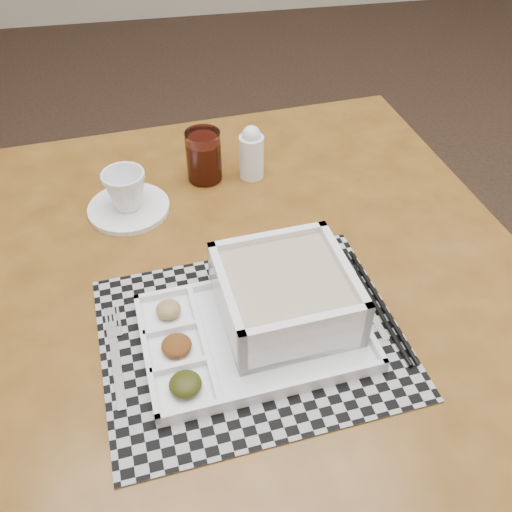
{
  "coord_description": "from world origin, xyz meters",
  "views": [
    {
      "loc": [
        -0.67,
        -1.41,
        1.42
      ],
      "look_at": [
        -0.55,
        -0.82,
        0.86
      ],
      "focal_mm": 40.0,
      "sensor_mm": 36.0,
      "label": 1
    }
  ],
  "objects_px": {
    "dining_table": "(227,313)",
    "serving_tray": "(276,306)",
    "cup": "(125,190)",
    "creamer_bottle": "(251,153)",
    "juice_glass": "(204,158)"
  },
  "relations": [
    {
      "from": "dining_table",
      "to": "serving_tray",
      "type": "bearing_deg",
      "value": -59.28
    },
    {
      "from": "dining_table",
      "to": "cup",
      "type": "distance_m",
      "value": 0.29
    },
    {
      "from": "serving_tray",
      "to": "juice_glass",
      "type": "distance_m",
      "value": 0.4
    },
    {
      "from": "serving_tray",
      "to": "creamer_bottle",
      "type": "distance_m",
      "value": 0.39
    },
    {
      "from": "cup",
      "to": "juice_glass",
      "type": "distance_m",
      "value": 0.17
    },
    {
      "from": "cup",
      "to": "juice_glass",
      "type": "relative_size",
      "value": 0.77
    },
    {
      "from": "cup",
      "to": "creamer_bottle",
      "type": "relative_size",
      "value": 0.71
    },
    {
      "from": "serving_tray",
      "to": "juice_glass",
      "type": "height_order",
      "value": "juice_glass"
    },
    {
      "from": "cup",
      "to": "creamer_bottle",
      "type": "distance_m",
      "value": 0.25
    },
    {
      "from": "dining_table",
      "to": "serving_tray",
      "type": "relative_size",
      "value": 3.29
    },
    {
      "from": "dining_table",
      "to": "cup",
      "type": "height_order",
      "value": "cup"
    },
    {
      "from": "serving_tray",
      "to": "cup",
      "type": "xyz_separation_m",
      "value": [
        -0.21,
        0.32,
        0.01
      ]
    },
    {
      "from": "dining_table",
      "to": "juice_glass",
      "type": "xyz_separation_m",
      "value": [
        0.0,
        0.29,
        0.13
      ]
    },
    {
      "from": "serving_tray",
      "to": "creamer_bottle",
      "type": "height_order",
      "value": "creamer_bottle"
    },
    {
      "from": "cup",
      "to": "creamer_bottle",
      "type": "xyz_separation_m",
      "value": [
        0.24,
        0.07,
        0.01
      ]
    }
  ]
}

